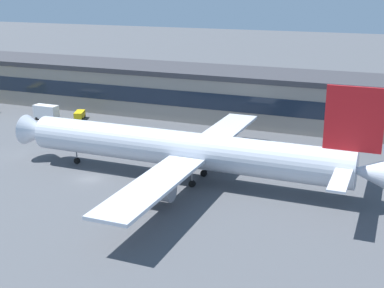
# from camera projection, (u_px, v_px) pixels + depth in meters

# --- Properties ---
(ground_plane) EXTENTS (600.00, 600.00, 0.00)m
(ground_plane) POSITION_uv_depth(u_px,v_px,m) (90.00, 179.00, 86.62)
(ground_plane) COLOR #4C4F54
(terminal_building) EXTENTS (203.89, 17.89, 11.60)m
(terminal_building) POSITION_uv_depth(u_px,v_px,m) (199.00, 92.00, 127.70)
(terminal_building) COLOR gray
(terminal_building) RESTS_ON ground_plane
(airliner) EXTENTS (64.39, 55.14, 17.52)m
(airliner) POSITION_uv_depth(u_px,v_px,m) (188.00, 150.00, 84.63)
(airliner) COLOR silver
(airliner) RESTS_ON ground_plane
(follow_me_car) EXTENTS (3.40, 4.79, 1.85)m
(follow_me_car) POSITION_uv_depth(u_px,v_px,m) (80.00, 114.00, 125.18)
(follow_me_car) COLOR yellow
(follow_me_car) RESTS_ON ground_plane
(stair_truck) EXTENTS (6.05, 2.57, 3.55)m
(stair_truck) POSITION_uv_depth(u_px,v_px,m) (46.00, 112.00, 124.14)
(stair_truck) COLOR white
(stair_truck) RESTS_ON ground_plane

